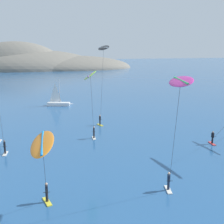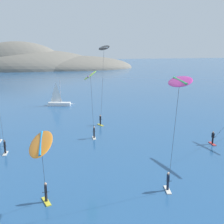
% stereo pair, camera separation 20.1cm
% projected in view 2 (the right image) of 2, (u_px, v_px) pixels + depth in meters
% --- Properties ---
extents(headland_island, '(109.18, 56.35, 31.89)m').
position_uv_depth(headland_island, '(36.00, 69.00, 169.19)').
color(headland_island, '#6B6656').
rests_on(headland_island, ground).
extents(sailboat_near, '(5.95, 2.60, 5.70)m').
position_uv_depth(sailboat_near, '(61.00, 103.00, 60.71)').
color(sailboat_near, white).
rests_on(sailboat_near, ground).
extents(kitesurfer_lime, '(3.09, 7.27, 9.62)m').
position_uv_depth(kitesurfer_lime, '(91.00, 80.00, 33.68)').
color(kitesurfer_lime, silver).
rests_on(kitesurfer_lime, ground).
extents(kitesurfer_magenta, '(2.73, 5.49, 10.30)m').
position_uv_depth(kitesurfer_magenta, '(178.00, 92.00, 20.49)').
color(kitesurfer_magenta, silver).
rests_on(kitesurfer_magenta, ground).
extents(kitesurfer_orange, '(1.91, 6.51, 6.52)m').
position_uv_depth(kitesurfer_orange, '(41.00, 147.00, 18.82)').
color(kitesurfer_orange, yellow).
rests_on(kitesurfer_orange, ground).
extents(kitesurfer_black, '(1.19, 5.55, 12.67)m').
position_uv_depth(kitesurfer_black, '(103.00, 56.00, 41.08)').
color(kitesurfer_black, yellow).
rests_on(kitesurfer_black, ground).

